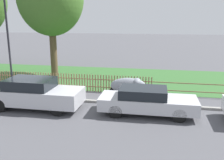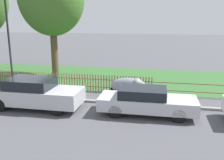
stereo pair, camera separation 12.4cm
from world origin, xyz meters
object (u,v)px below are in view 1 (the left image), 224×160
(parked_car_navy_estate, at_px, (147,101))
(covered_motorcycle, at_px, (129,86))
(street_lamp, at_px, (6,32))
(parked_car_black_saloon, at_px, (34,93))

(parked_car_navy_estate, relative_size, covered_motorcycle, 2.09)
(covered_motorcycle, height_order, street_lamp, street_lamp)
(parked_car_black_saloon, xyz_separation_m, covered_motorcycle, (4.37, 2.48, -0.06))
(parked_car_navy_estate, distance_m, covered_motorcycle, 2.53)
(parked_car_navy_estate, bearing_deg, covered_motorcycle, 114.65)
(parked_car_black_saloon, bearing_deg, covered_motorcycle, 29.31)
(parked_car_black_saloon, bearing_deg, parked_car_navy_estate, 1.73)
(parked_car_navy_estate, xyz_separation_m, covered_motorcycle, (-1.07, 2.29, 0.04))
(parked_car_black_saloon, height_order, street_lamp, street_lamp)
(covered_motorcycle, distance_m, street_lamp, 7.36)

